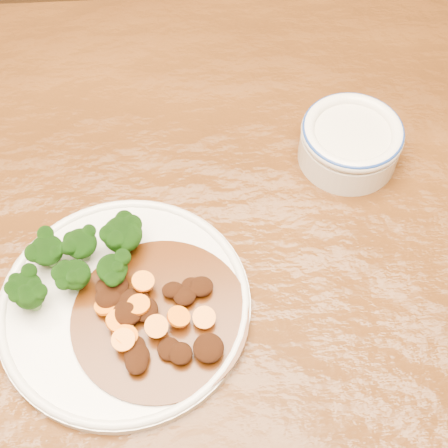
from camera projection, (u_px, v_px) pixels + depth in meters
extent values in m
plane|color=#492C12|center=(192.00, 434.00, 1.32)|extent=(4.00, 4.00, 0.00)
cube|color=#502A0E|center=(165.00, 261.00, 0.71)|extent=(1.58, 1.04, 0.04)
cylinder|color=silver|center=(125.00, 305.00, 0.65)|extent=(0.26, 0.26, 0.01)
torus|color=silver|center=(124.00, 303.00, 0.65)|extent=(0.26, 0.26, 0.01)
cylinder|color=#689D51|center=(30.00, 296.00, 0.64)|extent=(0.01, 0.01, 0.02)
ellipsoid|color=black|center=(25.00, 287.00, 0.63)|extent=(0.03, 0.03, 0.03)
cylinder|color=#689D51|center=(78.00, 283.00, 0.65)|extent=(0.01, 0.01, 0.02)
ellipsoid|color=black|center=(75.00, 275.00, 0.64)|extent=(0.03, 0.03, 0.03)
cylinder|color=#689D51|center=(115.00, 277.00, 0.66)|extent=(0.01, 0.01, 0.02)
ellipsoid|color=black|center=(112.00, 268.00, 0.64)|extent=(0.03, 0.03, 0.03)
cylinder|color=#689D51|center=(125.00, 245.00, 0.68)|extent=(0.01, 0.01, 0.02)
ellipsoid|color=black|center=(122.00, 234.00, 0.66)|extent=(0.04, 0.04, 0.03)
cylinder|color=#689D51|center=(51.00, 259.00, 0.67)|extent=(0.01, 0.01, 0.02)
ellipsoid|color=black|center=(47.00, 250.00, 0.65)|extent=(0.04, 0.04, 0.03)
cylinder|color=#689D51|center=(84.00, 253.00, 0.67)|extent=(0.01, 0.01, 0.02)
ellipsoid|color=black|center=(81.00, 243.00, 0.66)|extent=(0.03, 0.03, 0.03)
cylinder|color=#689D51|center=(34.00, 303.00, 0.64)|extent=(0.01, 0.01, 0.02)
ellipsoid|color=black|center=(30.00, 294.00, 0.62)|extent=(0.03, 0.03, 0.03)
cylinder|color=#471E07|center=(160.00, 317.00, 0.64)|extent=(0.18, 0.18, 0.00)
ellipsoid|color=black|center=(209.00, 349.00, 0.61)|extent=(0.03, 0.03, 0.01)
ellipsoid|color=black|center=(173.00, 290.00, 0.64)|extent=(0.02, 0.02, 0.01)
ellipsoid|color=black|center=(191.00, 287.00, 0.65)|extent=(0.02, 0.02, 0.01)
ellipsoid|color=black|center=(108.00, 297.00, 0.64)|extent=(0.03, 0.03, 0.01)
ellipsoid|color=black|center=(169.00, 349.00, 0.61)|extent=(0.02, 0.02, 0.01)
ellipsoid|color=black|center=(135.00, 346.00, 0.61)|extent=(0.02, 0.02, 0.01)
ellipsoid|color=black|center=(146.00, 310.00, 0.63)|extent=(0.03, 0.03, 0.01)
ellipsoid|color=black|center=(208.00, 348.00, 0.60)|extent=(0.03, 0.03, 0.02)
ellipsoid|color=black|center=(136.00, 363.00, 0.60)|extent=(0.02, 0.02, 0.01)
ellipsoid|color=black|center=(112.00, 287.00, 0.64)|extent=(0.03, 0.03, 0.02)
ellipsoid|color=black|center=(185.00, 296.00, 0.64)|extent=(0.02, 0.02, 0.01)
ellipsoid|color=black|center=(133.00, 305.00, 0.63)|extent=(0.04, 0.04, 0.02)
ellipsoid|color=black|center=(181.00, 353.00, 0.60)|extent=(0.02, 0.02, 0.01)
ellipsoid|color=black|center=(201.00, 286.00, 0.64)|extent=(0.03, 0.02, 0.01)
ellipsoid|color=black|center=(137.00, 356.00, 0.60)|extent=(0.03, 0.03, 0.01)
ellipsoid|color=black|center=(127.00, 313.00, 0.62)|extent=(0.03, 0.03, 0.02)
cylinder|color=orange|center=(204.00, 317.00, 0.62)|extent=(0.03, 0.03, 0.01)
cylinder|color=orange|center=(117.00, 321.00, 0.62)|extent=(0.03, 0.03, 0.02)
cylinder|color=orange|center=(121.00, 325.00, 0.62)|extent=(0.03, 0.03, 0.02)
cylinder|color=orange|center=(123.00, 340.00, 0.60)|extent=(0.03, 0.03, 0.01)
cylinder|color=orange|center=(156.00, 326.00, 0.61)|extent=(0.03, 0.03, 0.01)
cylinder|color=orange|center=(143.00, 281.00, 0.64)|extent=(0.03, 0.03, 0.01)
cylinder|color=orange|center=(179.00, 317.00, 0.62)|extent=(0.02, 0.02, 0.01)
cylinder|color=orange|center=(139.00, 305.00, 0.62)|extent=(0.02, 0.02, 0.01)
cylinder|color=orange|center=(106.00, 306.00, 0.63)|extent=(0.03, 0.03, 0.01)
cylinder|color=orange|center=(126.00, 335.00, 0.61)|extent=(0.03, 0.03, 0.01)
cylinder|color=silver|center=(349.00, 147.00, 0.75)|extent=(0.12, 0.12, 0.04)
cylinder|color=beige|center=(352.00, 134.00, 0.73)|extent=(0.09, 0.09, 0.01)
torus|color=silver|center=(353.00, 132.00, 0.73)|extent=(0.12, 0.12, 0.02)
torus|color=navy|center=(353.00, 130.00, 0.73)|extent=(0.12, 0.12, 0.01)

